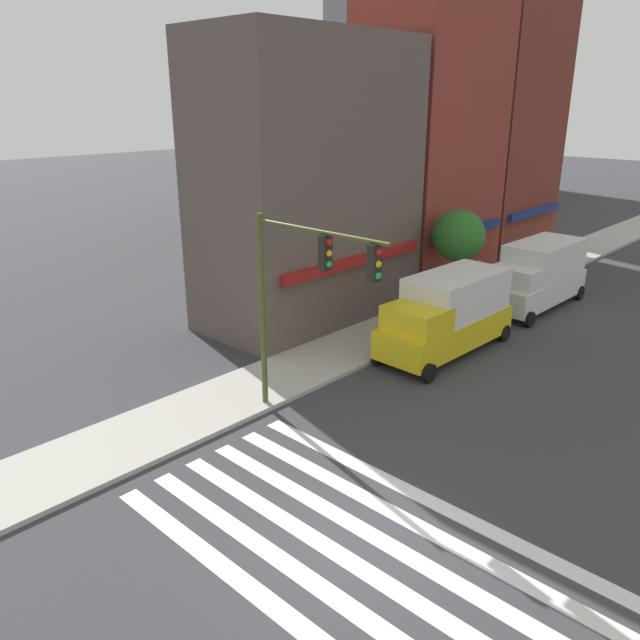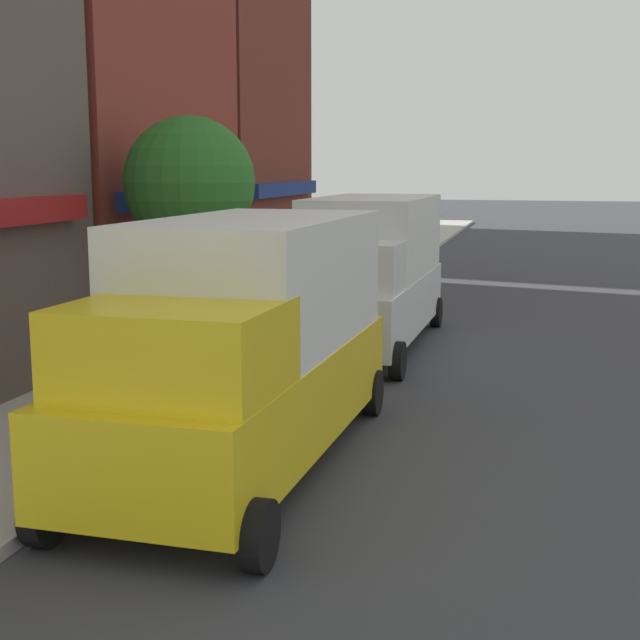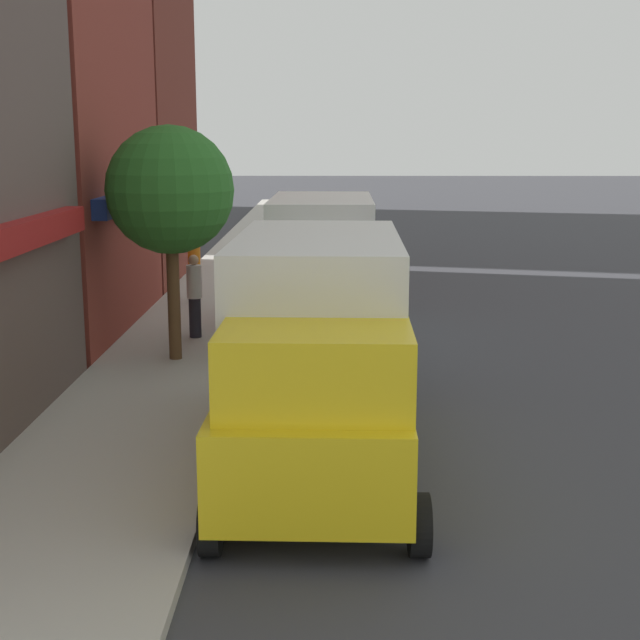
{
  "view_description": "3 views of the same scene",
  "coord_description": "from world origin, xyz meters",
  "px_view_note": "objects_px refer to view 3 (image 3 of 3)",
  "views": [
    {
      "loc": [
        -8.75,
        -7.15,
        9.28
      ],
      "look_at": [
        3.07,
        4.0,
        3.5
      ],
      "focal_mm": 35.0,
      "sensor_mm": 36.0,
      "label": 1
    },
    {
      "loc": [
        0.83,
        1.14,
        3.67
      ],
      "look_at": [
        14.65,
        4.7,
        1.2
      ],
      "focal_mm": 50.0,
      "sensor_mm": 36.0,
      "label": 2
    },
    {
      "loc": [
        -0.63,
        4.57,
        4.36
      ],
      "look_at": [
        14.65,
        4.7,
        1.2
      ],
      "focal_mm": 50.0,
      "sensor_mm": 36.0,
      "label": 3
    }
  ],
  "objects_px": {
    "traffic_signal": "(307,108)",
    "pedestrian_white_shirt": "(194,295)",
    "box_truck_white": "(321,266)",
    "street_tree": "(170,191)",
    "pedestrian_orange_vest": "(194,267)",
    "box_truck_yellow": "(318,348)"
  },
  "relations": [
    {
      "from": "box_truck_yellow",
      "to": "street_tree",
      "type": "height_order",
      "value": "street_tree"
    },
    {
      "from": "box_truck_white",
      "to": "pedestrian_white_shirt",
      "type": "xyz_separation_m",
      "value": [
        -0.65,
        2.69,
        -0.51
      ]
    },
    {
      "from": "traffic_signal",
      "to": "box_truck_yellow",
      "type": "bearing_deg",
      "value": 0.31
    },
    {
      "from": "box_truck_yellow",
      "to": "pedestrian_white_shirt",
      "type": "xyz_separation_m",
      "value": [
        6.99,
        2.69,
        -0.51
      ]
    },
    {
      "from": "traffic_signal",
      "to": "pedestrian_white_shirt",
      "type": "xyz_separation_m",
      "value": [
        14.83,
        2.73,
        -3.4
      ]
    },
    {
      "from": "traffic_signal",
      "to": "pedestrian_white_shirt",
      "type": "bearing_deg",
      "value": 10.43
    },
    {
      "from": "traffic_signal",
      "to": "street_tree",
      "type": "distance_m",
      "value": 13.32
    },
    {
      "from": "pedestrian_orange_vest",
      "to": "street_tree",
      "type": "bearing_deg",
      "value": -78.7
    },
    {
      "from": "street_tree",
      "to": "pedestrian_white_shirt",
      "type": "bearing_deg",
      "value": -3.45
    },
    {
      "from": "traffic_signal",
      "to": "pedestrian_orange_vest",
      "type": "xyz_separation_m",
      "value": [
        18.92,
        3.33,
        -3.4
      ]
    },
    {
      "from": "box_truck_yellow",
      "to": "street_tree",
      "type": "bearing_deg",
      "value": 30.08
    },
    {
      "from": "street_tree",
      "to": "traffic_signal",
      "type": "bearing_deg",
      "value": -167.63
    },
    {
      "from": "traffic_signal",
      "to": "box_truck_yellow",
      "type": "distance_m",
      "value": 8.36
    },
    {
      "from": "box_truck_white",
      "to": "pedestrian_orange_vest",
      "type": "bearing_deg",
      "value": 44.56
    },
    {
      "from": "pedestrian_white_shirt",
      "to": "box_truck_white",
      "type": "bearing_deg",
      "value": -148.59
    },
    {
      "from": "box_truck_white",
      "to": "street_tree",
      "type": "bearing_deg",
      "value": 132.88
    },
    {
      "from": "street_tree",
      "to": "box_truck_yellow",
      "type": "bearing_deg",
      "value": -151.32
    },
    {
      "from": "box_truck_yellow",
      "to": "pedestrian_white_shirt",
      "type": "bearing_deg",
      "value": 22.43
    },
    {
      "from": "traffic_signal",
      "to": "box_truck_white",
      "type": "relative_size",
      "value": 0.99
    },
    {
      "from": "pedestrian_white_shirt",
      "to": "street_tree",
      "type": "bearing_deg",
      "value": 104.26
    },
    {
      "from": "traffic_signal",
      "to": "box_truck_white",
      "type": "bearing_deg",
      "value": 0.16
    },
    {
      "from": "pedestrian_white_shirt",
      "to": "pedestrian_orange_vest",
      "type": "height_order",
      "value": "same"
    }
  ]
}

